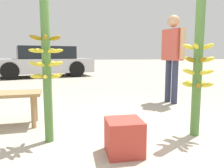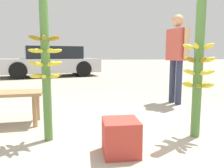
# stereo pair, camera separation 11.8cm
# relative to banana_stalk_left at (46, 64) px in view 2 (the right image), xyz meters

# --- Properties ---
(ground_plane) EXTENTS (80.00, 80.00, 0.00)m
(ground_plane) POSITION_rel_banana_stalk_left_xyz_m (0.88, -0.28, -0.84)
(ground_plane) COLOR #A89E8C
(banana_stalk_left) EXTENTS (0.36, 0.36, 1.64)m
(banana_stalk_left) POSITION_rel_banana_stalk_left_xyz_m (0.00, 0.00, 0.00)
(banana_stalk_left) COLOR #4C7A38
(banana_stalk_left) RESTS_ON ground_plane
(banana_stalk_center) EXTENTS (0.37, 0.37, 1.62)m
(banana_stalk_center) POSITION_rel_banana_stalk_left_xyz_m (1.67, -0.11, -0.03)
(banana_stalk_center) COLOR #4C7A38
(banana_stalk_center) RESTS_ON ground_plane
(vendor_person) EXTENTS (0.29, 0.63, 1.68)m
(vendor_person) POSITION_rel_banana_stalk_left_xyz_m (2.16, 1.58, 0.16)
(vendor_person) COLOR #2D334C
(vendor_person) RESTS_ON ground_plane
(market_bench) EXTENTS (1.07, 0.51, 0.45)m
(market_bench) POSITION_rel_banana_stalk_left_xyz_m (-0.68, 0.60, -0.47)
(market_bench) COLOR #99754C
(market_bench) RESTS_ON ground_plane
(parked_car) EXTENTS (4.48, 2.78, 1.29)m
(parked_car) POSITION_rel_banana_stalk_left_xyz_m (-0.97, 7.48, -0.21)
(parked_car) COLOR #B7B7BC
(parked_car) RESTS_ON ground_plane
(produce_crate) EXTENTS (0.33, 0.33, 0.33)m
(produce_crate) POSITION_rel_banana_stalk_left_xyz_m (0.73, -0.45, -0.68)
(produce_crate) COLOR #B2382D
(produce_crate) RESTS_ON ground_plane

